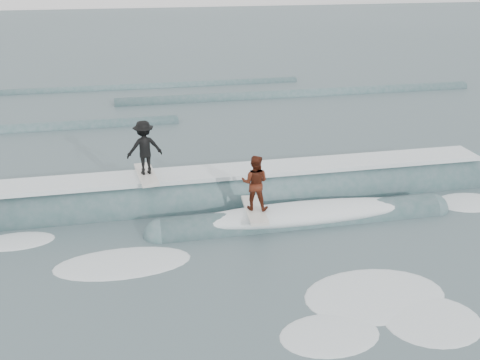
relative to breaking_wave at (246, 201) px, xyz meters
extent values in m
plane|color=#394F54|center=(-0.33, -3.85, -0.05)|extent=(160.00, 160.00, 0.00)
cylinder|color=#355959|center=(-0.33, 0.40, -0.05)|extent=(18.18, 1.90, 1.90)
sphere|color=#355959|center=(8.76, 0.40, -0.05)|extent=(1.90, 1.90, 1.90)
cylinder|color=#355959|center=(1.47, -1.80, -0.05)|extent=(9.00, 1.05, 1.05)
sphere|color=#355959|center=(-3.03, -1.80, -0.05)|extent=(1.05, 1.05, 1.05)
sphere|color=#355959|center=(5.97, -1.80, -0.05)|extent=(1.05, 1.05, 1.05)
cube|color=white|center=(-0.33, 0.40, 0.97)|extent=(18.00, 1.30, 0.14)
ellipsoid|color=white|center=(1.47, -1.80, 0.25)|extent=(7.60, 1.30, 0.60)
cube|color=silver|center=(-3.28, 0.40, 1.09)|extent=(0.77, 2.05, 0.10)
imported|color=black|center=(-3.28, 0.40, 2.03)|extent=(1.25, 0.85, 1.79)
cube|color=silver|center=(-0.12, -1.80, 0.53)|extent=(0.67, 2.03, 0.10)
imported|color=#481A0D|center=(-0.12, -1.80, 1.44)|extent=(1.02, 0.92, 1.73)
ellipsoid|color=white|center=(2.86, -7.20, -0.05)|extent=(2.37, 1.61, 0.10)
ellipsoid|color=white|center=(7.49, -1.58, -0.05)|extent=(2.15, 1.47, 0.10)
ellipsoid|color=white|center=(0.35, -7.20, -0.05)|extent=(2.63, 1.79, 0.10)
ellipsoid|color=white|center=(-7.26, -1.30, -0.05)|extent=(2.13, 1.45, 0.10)
ellipsoid|color=white|center=(1.98, -5.99, -0.05)|extent=(3.18, 2.17, 0.10)
ellipsoid|color=white|center=(-4.16, -3.18, -0.05)|extent=(3.33, 2.27, 0.10)
cylinder|color=#355959|center=(6.46, 14.15, -0.05)|extent=(22.00, 0.80, 0.80)
cylinder|color=#355959|center=(-3.58, 18.15, -0.05)|extent=(22.00, 0.60, 0.60)
camera|label=1|loc=(-3.57, -16.23, 7.76)|focal=40.00mm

